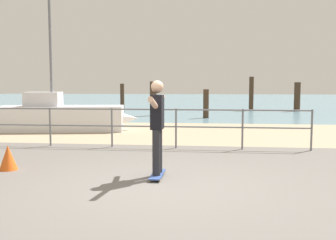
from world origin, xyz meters
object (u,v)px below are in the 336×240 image
Objects in this scene: skateboarder at (157,121)px; traffic_cone at (8,158)px; skateboard at (157,175)px; sailboat at (65,117)px.

skateboarder reaches higher than traffic_cone.
skateboard is 2.96m from traffic_cone.
skateboard is 1.60× the size of traffic_cone.
traffic_cone is (1.27, -6.19, -0.27)m from sailboat.
skateboarder is at bearing -5.10° from traffic_cone.
skateboarder is (0.00, -0.00, 0.95)m from skateboard.
traffic_cone is (-2.94, 0.26, -0.77)m from skateboarder.
skateboard is at bearing -56.83° from sailboat.
sailboat reaches higher than skateboarder.
sailboat is 6.31× the size of skateboard.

